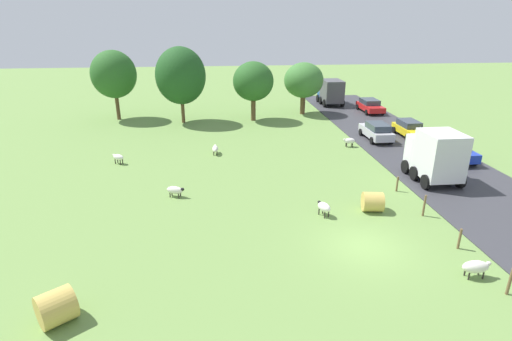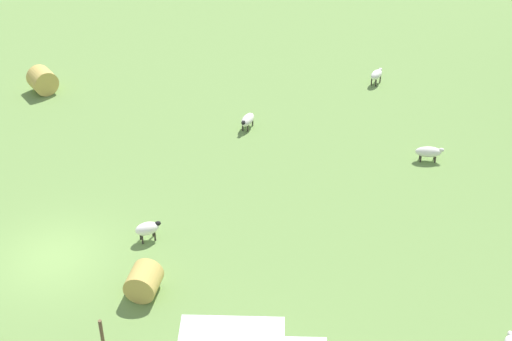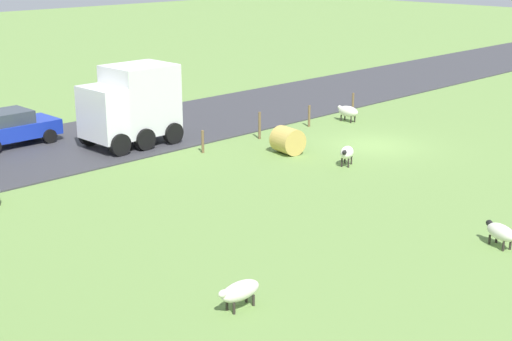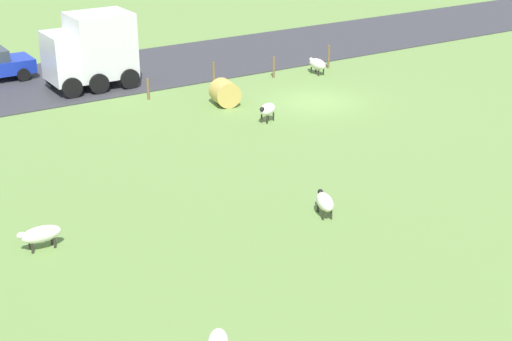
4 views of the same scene
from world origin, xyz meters
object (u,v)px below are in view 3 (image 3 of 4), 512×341
(sheep_1, at_px, (348,111))
(sheep_0, at_px, (240,291))
(sheep_2, at_px, (500,232))
(sheep_4, at_px, (347,153))
(car_2, at_px, (9,127))
(hay_bale_0, at_px, (288,141))
(truck_1, at_px, (132,104))

(sheep_1, bearing_deg, sheep_0, 121.31)
(sheep_2, height_order, sheep_4, sheep_4)
(sheep_0, xyz_separation_m, sheep_4, (6.01, -11.74, 0.08))
(car_2, bearing_deg, sheep_0, 169.50)
(hay_bale_0, relative_size, car_2, 0.28)
(sheep_2, xyz_separation_m, truck_1, (17.41, 0.79, 1.43))
(sheep_4, bearing_deg, car_2, 33.24)
(hay_bale_0, xyz_separation_m, car_2, (9.65, 7.96, 0.30))
(sheep_4, bearing_deg, hay_bale_0, 6.24)
(sheep_0, relative_size, sheep_1, 1.00)
(sheep_4, height_order, car_2, car_2)
(sheep_1, bearing_deg, hay_bale_0, 106.73)
(sheep_0, height_order, sheep_4, sheep_4)
(sheep_0, bearing_deg, hay_bale_0, -51.74)
(sheep_0, distance_m, sheep_2, 8.63)
(truck_1, relative_size, car_2, 0.99)
(hay_bale_0, distance_m, car_2, 12.51)
(sheep_1, xyz_separation_m, sheep_4, (-5.00, 6.36, 0.02))
(sheep_2, bearing_deg, sheep_1, -35.95)
(car_2, bearing_deg, sheep_2, -167.32)
(hay_bale_0, relative_size, truck_1, 0.28)
(sheep_0, relative_size, truck_1, 0.32)
(sheep_1, bearing_deg, car_2, 62.45)
(sheep_0, bearing_deg, sheep_1, -58.69)
(sheep_0, bearing_deg, sheep_2, -107.48)
(sheep_0, distance_m, sheep_4, 13.19)
(sheep_0, xyz_separation_m, sheep_2, (-2.59, -8.24, -0.00))
(sheep_1, relative_size, hay_bale_0, 1.12)
(sheep_4, distance_m, truck_1, 9.88)
(sheep_2, xyz_separation_m, sheep_4, (8.60, -3.50, 0.09))
(sheep_2, relative_size, truck_1, 0.30)
(sheep_0, distance_m, hay_bale_0, 14.53)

